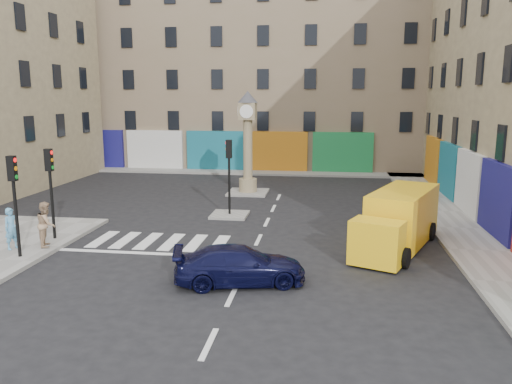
% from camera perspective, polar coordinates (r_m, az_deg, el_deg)
% --- Properties ---
extents(ground, '(120.00, 120.00, 0.00)m').
position_cam_1_polar(ground, '(17.18, -1.52, -9.23)').
color(ground, black).
rests_on(ground, ground).
extents(sidewalk_right, '(2.60, 30.00, 0.15)m').
position_cam_1_polar(sidewalk_right, '(27.23, 20.54, -2.18)').
color(sidewalk_right, gray).
rests_on(sidewalk_right, ground).
extents(sidewalk_far, '(32.00, 2.40, 0.15)m').
position_cam_1_polar(sidewalk_far, '(39.13, -1.97, 2.32)').
color(sidewalk_far, gray).
rests_on(sidewalk_far, ground).
extents(island_near, '(1.80, 1.80, 0.12)m').
position_cam_1_polar(island_near, '(25.05, -3.04, -2.62)').
color(island_near, gray).
rests_on(island_near, ground).
extents(island_far, '(2.40, 2.40, 0.12)m').
position_cam_1_polar(island_far, '(30.83, -0.93, -0.04)').
color(island_far, gray).
rests_on(island_far, ground).
extents(building_far, '(32.00, 10.00, 17.00)m').
position_cam_1_polar(building_far, '(44.49, -0.72, 14.24)').
color(building_far, '#7C6852').
rests_on(building_far, ground).
extents(traffic_light_left_near, '(0.28, 0.22, 3.70)m').
position_cam_1_polar(traffic_light_left_near, '(19.77, -25.93, 0.21)').
color(traffic_light_left_near, black).
rests_on(traffic_light_left_near, sidewalk_left).
extents(traffic_light_left_far, '(0.28, 0.22, 3.70)m').
position_cam_1_polar(traffic_light_left_far, '(21.77, -22.46, 1.37)').
color(traffic_light_left_far, black).
rests_on(traffic_light_left_far, sidewalk_left).
extents(traffic_light_island, '(0.28, 0.22, 3.70)m').
position_cam_1_polar(traffic_light_island, '(24.59, -3.10, 3.12)').
color(traffic_light_island, black).
rests_on(traffic_light_island, island_near).
extents(clock_pillar, '(1.20, 1.20, 6.10)m').
position_cam_1_polar(clock_pillar, '(30.36, -0.95, 6.44)').
color(clock_pillar, '#9D8C66').
rests_on(clock_pillar, island_far).
extents(navy_sedan, '(4.47, 2.65, 1.21)m').
position_cam_1_polar(navy_sedan, '(16.10, -1.86, -8.35)').
color(navy_sedan, black).
rests_on(navy_sedan, ground).
extents(yellow_van, '(4.07, 6.35, 2.23)m').
position_cam_1_polar(yellow_van, '(20.46, 15.97, -3.11)').
color(yellow_van, yellow).
rests_on(yellow_van, ground).
extents(pedestrian_blue, '(0.59, 0.69, 1.61)m').
position_cam_1_polar(pedestrian_blue, '(21.21, -26.15, -3.76)').
color(pedestrian_blue, '#5394BF').
rests_on(pedestrian_blue, sidewalk_left).
extents(pedestrian_tan, '(0.96, 1.05, 1.76)m').
position_cam_1_polar(pedestrian_tan, '(21.05, -22.85, -3.39)').
color(pedestrian_tan, tan).
rests_on(pedestrian_tan, sidewalk_left).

